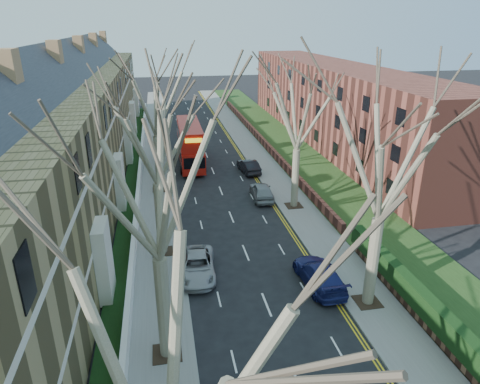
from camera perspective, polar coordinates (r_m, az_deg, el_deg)
pavement_left at (r=51.90m, az=-11.11°, el=4.57°), size 3.00×102.00×0.12m
pavement_right at (r=53.10m, az=1.98°, el=5.37°), size 3.00×102.00×0.12m
terrace_left at (r=43.56m, az=-21.73°, el=7.62°), size 9.70×78.00×13.60m
flats_right at (r=59.16m, az=12.29°, el=11.50°), size 13.97×54.00×10.00m
wall_hedge_right at (r=22.87m, az=28.68°, el=-18.94°), size 0.70×24.00×1.80m
front_wall_left at (r=44.17m, az=-13.22°, el=2.11°), size 0.30×78.00×1.00m
grass_verge_right at (r=54.21m, az=6.65°, el=5.68°), size 6.00×102.00×0.06m
tree_left_near at (r=9.08m, az=-11.35°, el=-21.26°), size 9.80×9.80×13.73m
tree_left_mid at (r=17.57m, az=-11.60°, el=3.08°), size 10.50×10.50×14.71m
tree_left_far at (r=27.31m, az=-11.53°, el=9.05°), size 10.15×10.15×14.22m
tree_left_dist at (r=39.07m, az=-11.56°, el=13.27°), size 10.50×10.50×14.71m
tree_right_mid at (r=22.35m, az=19.19°, el=6.32°), size 10.50×10.50×14.71m
tree_right_far at (r=34.96m, az=7.89°, el=12.01°), size 10.15×10.15×14.22m
double_decker_bus at (r=48.51m, az=-6.67°, el=6.27°), size 2.79×10.68×4.47m
car_left_far at (r=27.59m, az=-5.73°, el=-9.77°), size 2.59×4.97×1.34m
car_right_near at (r=26.96m, az=10.53°, el=-10.75°), size 2.25×5.08×1.45m
car_right_mid at (r=38.80m, az=2.92°, el=0.12°), size 2.06×4.52×1.51m
car_right_far at (r=45.67m, az=1.15°, el=3.46°), size 1.96×4.41×1.41m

